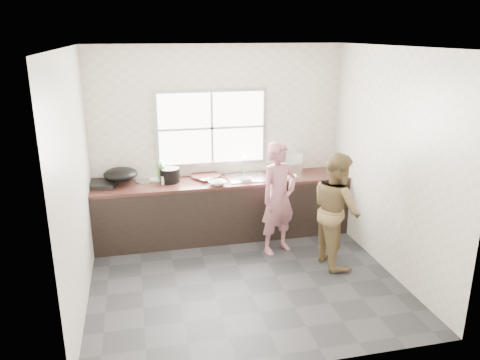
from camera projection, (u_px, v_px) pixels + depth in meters
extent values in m
cube|color=#2B2B2E|center=(244.00, 280.00, 5.64)|extent=(3.60, 3.20, 0.01)
cube|color=silver|center=(244.00, 46.00, 4.82)|extent=(3.60, 3.20, 0.01)
cube|color=beige|center=(219.00, 141.00, 6.72)|extent=(3.60, 0.01, 2.70)
cube|color=beige|center=(75.00, 183.00, 4.85)|extent=(0.01, 3.20, 2.70)
cube|color=silver|center=(390.00, 163.00, 5.61)|extent=(0.01, 3.20, 2.70)
cube|color=silver|center=(290.00, 228.00, 3.74)|extent=(3.60, 0.01, 2.70)
cube|color=black|center=(223.00, 210.00, 6.71)|extent=(3.60, 0.62, 0.82)
cube|color=#3A1D17|center=(223.00, 181.00, 6.58)|extent=(3.60, 0.64, 0.04)
cube|color=silver|center=(247.00, 178.00, 6.65)|extent=(0.55, 0.45, 0.02)
cylinder|color=silver|center=(244.00, 164.00, 6.79)|extent=(0.02, 0.02, 0.30)
cube|color=#9EA0A5|center=(212.00, 128.00, 6.63)|extent=(1.60, 0.05, 1.10)
cube|color=white|center=(212.00, 128.00, 6.60)|extent=(1.50, 0.01, 1.00)
imported|color=#A6646F|center=(278.00, 202.00, 6.17)|extent=(0.61, 0.51, 1.41)
imported|color=brown|center=(336.00, 209.00, 5.84)|extent=(0.60, 0.75, 1.46)
cylinder|color=black|center=(206.00, 176.00, 6.68)|extent=(0.46, 0.46, 0.04)
cube|color=silver|center=(206.00, 179.00, 6.48)|extent=(0.20, 0.18, 0.01)
imported|color=silver|center=(217.00, 183.00, 6.35)|extent=(0.30, 0.30, 0.06)
imported|color=white|center=(288.00, 178.00, 6.56)|extent=(0.19, 0.19, 0.06)
imported|color=silver|center=(246.00, 179.00, 6.51)|extent=(0.22, 0.22, 0.07)
cylinder|color=black|center=(170.00, 175.00, 6.46)|extent=(0.31, 0.31, 0.20)
cylinder|color=white|center=(158.00, 179.00, 6.60)|extent=(0.28, 0.28, 0.02)
imported|color=#4B8E2E|center=(162.00, 171.00, 6.49)|extent=(0.13, 0.13, 0.30)
imported|color=#482712|center=(169.00, 177.00, 6.41)|extent=(0.10, 0.10, 0.18)
imported|color=#492112|center=(168.00, 173.00, 6.61)|extent=(0.14, 0.14, 0.17)
cylinder|color=silver|center=(164.00, 180.00, 6.40)|extent=(0.10, 0.10, 0.11)
cube|color=black|center=(102.00, 184.00, 6.32)|extent=(0.45, 0.45, 0.06)
ellipsoid|color=black|center=(121.00, 174.00, 6.34)|extent=(0.56, 0.56, 0.17)
cube|color=silver|center=(286.00, 162.00, 6.92)|extent=(0.43, 0.33, 0.29)
cylinder|color=#ADAFB4|center=(144.00, 181.00, 6.50)|extent=(0.25, 0.25, 0.01)
cylinder|color=silver|center=(144.00, 180.00, 6.56)|extent=(0.27, 0.27, 0.01)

